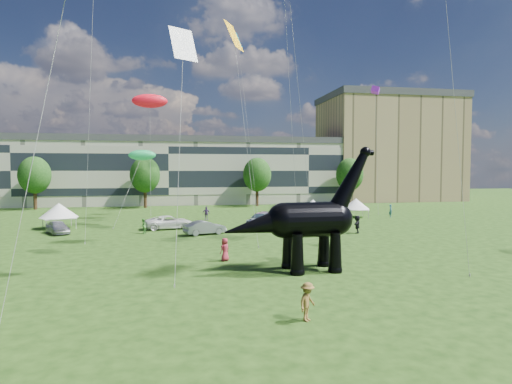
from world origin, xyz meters
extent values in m
plane|color=#16330C|center=(0.00, 0.00, 0.00)|extent=(220.00, 220.00, 0.00)
cube|color=beige|center=(-8.00, 62.00, 6.00)|extent=(78.00, 11.00, 12.00)
cube|color=tan|center=(40.00, 65.00, 11.00)|extent=(28.00, 18.00, 22.00)
cylinder|color=#382314|center=(-30.00, 53.00, 1.60)|extent=(0.56, 0.56, 3.20)
ellipsoid|color=#14380F|center=(-30.00, 53.00, 6.32)|extent=(5.20, 5.20, 6.24)
cylinder|color=#382314|center=(-12.00, 53.00, 1.60)|extent=(0.56, 0.56, 3.20)
ellipsoid|color=#14380F|center=(-12.00, 53.00, 6.32)|extent=(5.20, 5.20, 6.24)
cylinder|color=#382314|center=(8.00, 53.00, 1.60)|extent=(0.56, 0.56, 3.20)
ellipsoid|color=#14380F|center=(8.00, 53.00, 6.32)|extent=(5.20, 5.20, 6.24)
cylinder|color=#382314|center=(26.00, 53.00, 1.60)|extent=(0.56, 0.56, 3.20)
ellipsoid|color=#14380F|center=(26.00, 53.00, 6.32)|extent=(5.20, 5.20, 6.24)
cone|color=black|center=(1.30, 1.97, 1.30)|extent=(0.95, 0.95, 2.61)
sphere|color=black|center=(1.30, 1.97, 0.16)|extent=(0.96, 0.96, 0.96)
cone|color=black|center=(1.19, 3.87, 1.30)|extent=(0.95, 0.95, 2.61)
sphere|color=black|center=(1.19, 3.87, 0.16)|extent=(0.96, 0.96, 0.96)
cone|color=black|center=(3.90, 2.12, 1.30)|extent=(0.95, 0.95, 2.61)
sphere|color=black|center=(3.90, 2.12, 0.16)|extent=(0.96, 0.96, 0.96)
cone|color=black|center=(3.79, 4.03, 1.30)|extent=(0.95, 0.95, 2.61)
sphere|color=black|center=(3.79, 4.03, 0.16)|extent=(0.96, 0.96, 0.96)
cylinder|color=black|center=(2.46, 2.99, 3.39)|extent=(3.78, 2.55, 2.35)
sphere|color=black|center=(0.63, 2.89, 3.39)|extent=(2.35, 2.35, 2.35)
sphere|color=black|center=(4.28, 3.10, 3.39)|extent=(2.26, 2.26, 2.26)
cone|color=black|center=(5.34, 3.16, 5.91)|extent=(3.34, 1.49, 4.60)
sphere|color=black|center=(6.40, 3.22, 7.90)|extent=(0.73, 0.73, 0.73)
cylinder|color=black|center=(6.66, 3.23, 7.86)|extent=(0.63, 0.42, 0.38)
cone|color=black|center=(-1.15, 2.78, 3.10)|extent=(4.70, 2.09, 2.55)
imported|color=#A7A7AB|center=(-18.67, 23.22, 0.70)|extent=(3.49, 4.39, 1.40)
imported|color=gray|center=(-3.52, 19.97, 0.71)|extent=(4.59, 2.88, 1.43)
imported|color=white|center=(-7.19, 24.90, 0.75)|extent=(5.79, 3.45, 1.51)
imported|color=#595960|center=(3.52, 26.30, 0.74)|extent=(4.54, 5.43, 1.49)
cube|color=white|center=(11.65, 31.06, 1.10)|extent=(3.81, 3.81, 0.12)
cone|color=white|center=(11.65, 31.06, 1.91)|extent=(4.82, 4.82, 1.51)
cylinder|color=#999999|center=(10.76, 29.29, 0.55)|extent=(0.06, 0.06, 1.10)
cylinder|color=#999999|center=(13.43, 30.17, 0.55)|extent=(0.06, 0.06, 1.10)
cylinder|color=#999999|center=(9.87, 31.95, 0.55)|extent=(0.06, 0.06, 1.10)
cylinder|color=#999999|center=(12.54, 32.84, 0.55)|extent=(0.06, 0.06, 1.10)
cube|color=white|center=(18.45, 32.53, 1.10)|extent=(3.40, 3.40, 0.12)
cone|color=white|center=(18.45, 32.53, 1.90)|extent=(4.30, 4.30, 1.50)
cylinder|color=#999999|center=(16.86, 31.34, 0.55)|extent=(0.06, 0.06, 1.10)
cylinder|color=#999999|center=(19.64, 30.94, 0.55)|extent=(0.06, 0.06, 1.10)
cylinder|color=#999999|center=(17.26, 34.11, 0.55)|extent=(0.06, 0.06, 1.10)
cylinder|color=#999999|center=(20.03, 33.72, 0.55)|extent=(0.06, 0.06, 1.10)
cube|color=silver|center=(-19.67, 27.65, 1.21)|extent=(4.30, 4.30, 0.13)
cone|color=silver|center=(-19.67, 27.65, 2.08)|extent=(5.45, 5.45, 1.64)
cylinder|color=#999999|center=(-20.49, 25.64, 0.60)|extent=(0.07, 0.07, 1.21)
cylinder|color=#999999|center=(-17.66, 26.82, 0.60)|extent=(0.07, 0.07, 1.21)
cylinder|color=#999999|center=(-21.68, 28.47, 0.60)|extent=(0.07, 0.07, 1.21)
cylinder|color=#999999|center=(-18.84, 29.65, 0.60)|extent=(0.07, 0.07, 1.21)
imported|color=#4C2E68|center=(-2.61, 32.66, 0.91)|extent=(1.14, 0.71, 1.82)
imported|color=olive|center=(6.30, 17.34, 0.81)|extent=(0.76, 1.13, 1.62)
imported|color=#458936|center=(-9.87, 21.81, 0.80)|extent=(0.71, 0.86, 1.59)
imported|color=#A82A3B|center=(-2.84, 6.84, 0.85)|extent=(0.99, 0.94, 1.70)
imported|color=teal|center=(23.34, 31.70, 0.90)|extent=(0.61, 0.76, 1.80)
imported|color=black|center=(12.38, 18.06, 0.95)|extent=(1.32, 1.81, 1.89)
imported|color=#245B86|center=(6.63, 11.83, 0.93)|extent=(0.78, 0.80, 1.86)
imported|color=brown|center=(-0.56, -6.26, 0.87)|extent=(1.25, 1.25, 1.74)
plane|color=#FEB20D|center=(-0.69, 18.05, 19.79)|extent=(2.62, 3.24, 2.76)
ellipsoid|color=#17994C|center=(-10.60, 30.72, 8.52)|extent=(3.44, 3.35, 1.29)
cube|color=purple|center=(25.77, 42.10, 19.77)|extent=(2.48, 3.06, 1.14)
plane|color=#0BA2B1|center=(3.13, 43.19, 27.04)|extent=(2.15, 2.99, 2.64)
ellipsoid|color=red|center=(-10.50, 45.02, 17.42)|extent=(4.77, 5.99, 2.14)
plane|color=white|center=(-5.74, 5.40, 15.15)|extent=(2.58, 1.95, 2.32)
camera|label=1|loc=(-6.10, -24.18, 6.71)|focal=30.00mm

